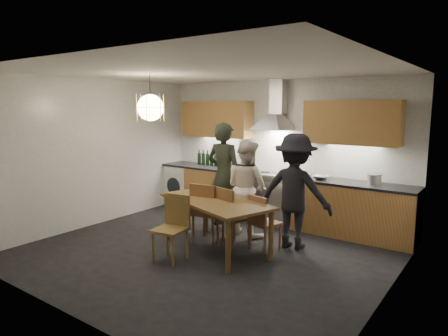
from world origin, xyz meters
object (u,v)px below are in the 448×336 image
Objects in this scene: dining_table at (215,206)px; person_left at (224,175)px; chair_front at (173,223)px; wine_bottles at (216,159)px; mixing_bowl at (321,177)px; person_right at (295,191)px; person_mid at (247,188)px; chair_back_left at (206,209)px; stock_pot at (374,179)px.

person_left is (-0.58, 1.03, 0.25)m from dining_table.
chair_front is 0.95× the size of wine_bottles.
person_right is at bearing -90.19° from mixing_bowl.
mixing_bowl is at bearing -121.82° from person_mid.
wine_bottles reaches higher than chair_front.
chair_back_left is 0.99× the size of wine_bottles.
person_right is 1.38m from stock_pot.
chair_front is 3.33× the size of mixing_bowl.
mixing_bowl is at bearing -97.88° from person_right.
chair_back_left is 0.84m from person_mid.
dining_table is 2.57m from stock_pot.
chair_front is 2.69m from mixing_bowl.
chair_back_left is at bearing 84.48° from person_mid.
dining_table is 2.39m from wine_bottles.
person_left is at bearing 1.57° from person_mid.
dining_table is 1.21m from person_left.
person_mid reaches higher than dining_table.
person_right is at bearing -128.58° from stock_pot.
stock_pot is at bearing 43.50° from chair_front.
person_right is (0.92, -0.12, 0.07)m from person_mid.
wine_bottles is at bearing 179.12° from stock_pot.
person_mid is 0.91× the size of person_right.
chair_back_left is 1.04× the size of chair_front.
wine_bottles reaches higher than mixing_bowl.
wine_bottles is (-1.16, 2.54, 0.53)m from chair_front.
person_mid is at bearing 73.79° from chair_front.
mixing_bowl is at bearing 80.90° from dining_table.
chair_back_left reaches higher than dining_table.
person_left is at bearing 93.61° from chair_front.
chair_back_left is 0.60× the size of person_mid.
chair_front is at bearing 83.97° from chair_back_left.
person_left is at bearing 137.71° from dining_table.
person_left reaches higher than mixing_bowl.
person_left reaches higher than chair_back_left.
chair_front is at bearing 98.77° from person_left.
person_right reaches higher than chair_back_left.
person_left is 0.60m from person_mid.
person_right is 1.80× the size of wine_bottles.
wine_bottles is (-1.11, 1.75, 0.51)m from chair_back_left.
stock_pot is at bearing -163.17° from person_left.
chair_front is at bearing -129.00° from stock_pot.
person_right is (1.16, 1.41, 0.34)m from chair_front.
dining_table is at bearing 144.33° from chair_back_left.
person_left is 1.07× the size of person_right.
person_mid is 1.27m from mixing_bowl.
person_mid is 5.78× the size of mixing_bowl.
stock_pot is (1.78, 0.95, 0.19)m from person_mid.
dining_table is 1.08× the size of person_left.
person_right is 2.58m from wine_bottles.
person_left is (-0.33, 1.67, 0.40)m from chair_front.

